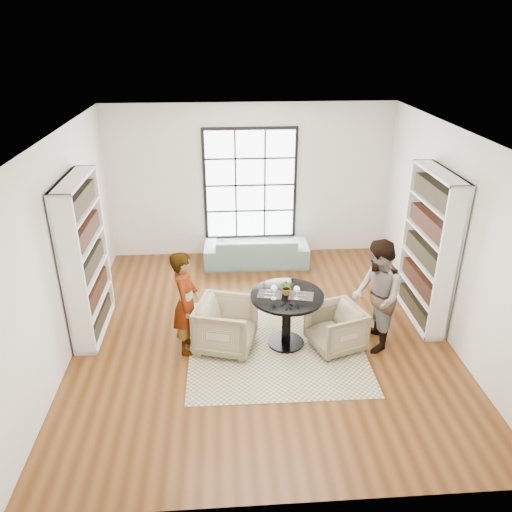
{
  "coord_description": "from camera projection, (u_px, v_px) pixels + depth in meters",
  "views": [
    {
      "loc": [
        -0.54,
        -6.39,
        4.31
      ],
      "look_at": [
        -0.06,
        0.4,
        1.12
      ],
      "focal_mm": 35.0,
      "sensor_mm": 36.0,
      "label": 1
    }
  ],
  "objects": [
    {
      "name": "wine_glass_right",
      "position": [
        297.0,
        290.0,
        6.86
      ],
      "size": [
        0.09,
        0.09,
        0.2
      ],
      "color": "silver",
      "rests_on": "pedestal_table"
    },
    {
      "name": "cutlery_right",
      "position": [
        301.0,
        295.0,
        6.99
      ],
      "size": [
        0.19,
        0.25,
        0.01
      ],
      "primitive_type": null,
      "rotation": [
        0.0,
        0.0,
        -0.24
      ],
      "color": "silver",
      "rests_on": "placemat_right"
    },
    {
      "name": "cutlery_left",
      "position": [
        270.0,
        294.0,
        7.03
      ],
      "size": [
        0.19,
        0.25,
        0.01
      ],
      "primitive_type": null,
      "rotation": [
        0.0,
        0.0,
        -0.24
      ],
      "color": "silver",
      "rests_on": "placemat_left"
    },
    {
      "name": "sofa",
      "position": [
        256.0,
        250.0,
        9.73
      ],
      "size": [
        2.03,
        0.83,
        0.59
      ],
      "primitive_type": "imported",
      "rotation": [
        0.0,
        0.0,
        3.12
      ],
      "color": "slate",
      "rests_on": "ground"
    },
    {
      "name": "rug",
      "position": [
        276.0,
        344.0,
        7.36
      ],
      "size": [
        2.53,
        2.53,
        0.01
      ],
      "primitive_type": "cube",
      "rotation": [
        0.0,
        0.0,
        -0.01
      ],
      "color": "#B9AA8B",
      "rests_on": "ground"
    },
    {
      "name": "placemat_right",
      "position": [
        301.0,
        296.0,
        6.99
      ],
      "size": [
        0.39,
        0.33,
        0.01
      ],
      "primitive_type": "cube",
      "rotation": [
        0.0,
        0.0,
        -0.24
      ],
      "color": "black",
      "rests_on": "pedestal_table"
    },
    {
      "name": "placemat_left",
      "position": [
        270.0,
        294.0,
        7.04
      ],
      "size": [
        0.39,
        0.33,
        0.01
      ],
      "primitive_type": "cube",
      "rotation": [
        0.0,
        0.0,
        -0.24
      ],
      "color": "black",
      "rests_on": "pedestal_table"
    },
    {
      "name": "wine_glass_left",
      "position": [
        274.0,
        289.0,
        6.87
      ],
      "size": [
        0.1,
        0.1,
        0.21
      ],
      "color": "silver",
      "rests_on": "pedestal_table"
    },
    {
      "name": "ground",
      "position": [
        262.0,
        333.0,
        7.63
      ],
      "size": [
        6.0,
        6.0,
        0.0
      ],
      "primitive_type": "plane",
      "color": "brown"
    },
    {
      "name": "armchair_left",
      "position": [
        226.0,
        326.0,
        7.15
      ],
      "size": [
        0.99,
        0.98,
        0.74
      ],
      "primitive_type": "imported",
      "rotation": [
        0.0,
        0.0,
        1.3
      ],
      "color": "tan",
      "rests_on": "ground"
    },
    {
      "name": "flower_centerpiece",
      "position": [
        287.0,
        287.0,
        7.0
      ],
      "size": [
        0.21,
        0.19,
        0.23
      ],
      "primitive_type": "imported",
      "rotation": [
        0.0,
        0.0,
        -0.07
      ],
      "color": "gray",
      "rests_on": "pedestal_table"
    },
    {
      "name": "person_right",
      "position": [
        377.0,
        296.0,
        6.99
      ],
      "size": [
        0.66,
        0.83,
        1.66
      ],
      "primitive_type": "imported",
      "rotation": [
        0.0,
        0.0,
        -1.61
      ],
      "color": "gray",
      "rests_on": "ground"
    },
    {
      "name": "pedestal_table",
      "position": [
        287.0,
        309.0,
        7.12
      ],
      "size": [
        1.04,
        1.04,
        0.83
      ],
      "rotation": [
        0.0,
        0.0,
        -0.24
      ],
      "color": "black",
      "rests_on": "ground"
    },
    {
      "name": "room_shell",
      "position": [
        260.0,
        244.0,
        7.59
      ],
      "size": [
        6.0,
        6.01,
        6.0
      ],
      "color": "silver",
      "rests_on": "ground"
    },
    {
      "name": "person_left",
      "position": [
        186.0,
        303.0,
        6.94
      ],
      "size": [
        0.42,
        0.59,
        1.54
      ],
      "primitive_type": "imported",
      "rotation": [
        0.0,
        0.0,
        1.48
      ],
      "color": "gray",
      "rests_on": "ground"
    },
    {
      "name": "armchair_right",
      "position": [
        335.0,
        328.0,
        7.17
      ],
      "size": [
        0.9,
        0.88,
        0.65
      ],
      "primitive_type": "imported",
      "rotation": [
        0.0,
        0.0,
        -1.24
      ],
      "color": "#BAB785",
      "rests_on": "ground"
    }
  ]
}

